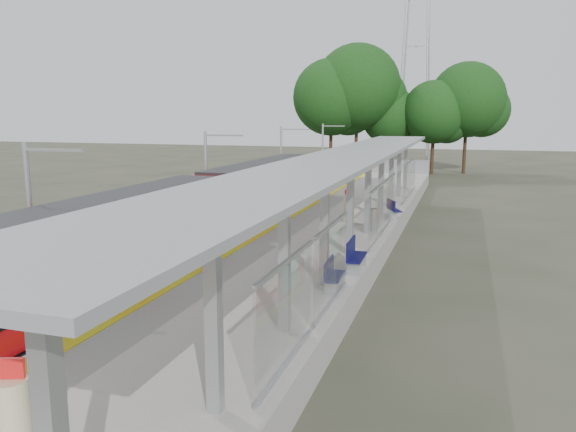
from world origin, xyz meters
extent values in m
cube|color=#59544C|center=(-4.50, 20.00, 0.12)|extent=(3.00, 70.00, 0.24)
cube|color=gray|center=(0.00, 20.00, 0.50)|extent=(6.00, 50.00, 1.00)
cube|color=yellow|center=(-2.55, 20.00, 1.01)|extent=(0.60, 50.00, 0.02)
cube|color=#9EA0A5|center=(0.00, 44.95, 1.60)|extent=(6.00, 0.10, 1.20)
cube|color=black|center=(-4.50, 8.86, 0.65)|extent=(2.50, 13.50, 0.70)
cube|color=#9E0B0E|center=(-4.50, 8.86, 2.25)|extent=(2.65, 13.50, 2.50)
cube|color=black|center=(-4.50, 8.86, 2.30)|extent=(2.72, 12.96, 1.20)
cube|color=black|center=(-4.50, 8.86, 3.55)|extent=(2.40, 12.82, 0.15)
cube|color=#0B766A|center=(-3.14, 8.86, 2.10)|extent=(0.04, 1.30, 2.00)
cylinder|color=black|center=(-4.50, 4.14, 0.35)|extent=(2.20, 0.70, 0.70)
cube|color=black|center=(-4.50, 22.96, 0.65)|extent=(2.50, 13.50, 0.70)
cube|color=#9E0B0E|center=(-4.50, 22.96, 2.25)|extent=(2.65, 13.50, 2.50)
cube|color=black|center=(-4.50, 22.96, 2.30)|extent=(2.72, 12.96, 1.20)
cube|color=black|center=(-4.50, 22.96, 3.55)|extent=(2.40, 12.82, 0.15)
cube|color=#0B766A|center=(-3.14, 22.96, 2.10)|extent=(0.04, 1.30, 2.00)
cylinder|color=black|center=(-4.50, 18.24, 0.35)|extent=(2.20, 0.70, 0.70)
cube|color=black|center=(-4.50, 15.91, 2.00)|extent=(2.30, 0.80, 2.40)
cube|color=#9EA0A5|center=(2.00, 2.00, 2.75)|extent=(0.25, 0.25, 3.50)
cube|color=#9EA0A5|center=(2.00, 6.00, 2.75)|extent=(0.25, 0.25, 3.50)
cube|color=#9EA0A5|center=(2.00, 10.00, 2.75)|extent=(0.25, 0.25, 3.50)
cube|color=#9EA0A5|center=(2.00, 14.00, 2.75)|extent=(0.25, 0.25, 3.50)
cube|color=#9EA0A5|center=(2.00, 18.00, 2.75)|extent=(0.25, 0.25, 3.50)
cube|color=#9EA0A5|center=(2.00, 22.00, 2.75)|extent=(0.25, 0.25, 3.50)
cube|color=#9EA0A5|center=(2.00, 26.00, 2.75)|extent=(0.25, 0.25, 3.50)
cube|color=#9EA0A5|center=(2.00, 30.00, 2.75)|extent=(0.25, 0.25, 3.50)
cube|color=#9EA0A5|center=(2.00, 34.00, 2.75)|extent=(0.25, 0.25, 3.50)
cube|color=gray|center=(1.60, 16.00, 4.58)|extent=(3.20, 38.00, 0.16)
cylinder|color=#9EA0A5|center=(0.05, 16.00, 4.50)|extent=(0.24, 38.00, 0.24)
cube|color=silver|center=(2.70, 4.00, 2.20)|extent=(0.05, 3.70, 2.20)
cube|color=silver|center=(2.70, 8.00, 2.20)|extent=(0.05, 3.70, 2.20)
cube|color=silver|center=(2.70, 16.00, 2.20)|extent=(0.05, 3.70, 2.20)
cube|color=silver|center=(2.70, 20.00, 2.20)|extent=(0.05, 3.70, 2.20)
cube|color=silver|center=(2.70, 28.00, 2.20)|extent=(0.05, 3.70, 2.20)
cube|color=silver|center=(2.70, 32.00, 2.20)|extent=(0.05, 3.70, 2.20)
cylinder|color=#382316|center=(-7.84, 52.77, 2.67)|extent=(0.36, 0.36, 5.35)
sphere|color=#144816|center=(-7.84, 52.77, 8.02)|extent=(8.13, 8.13, 8.13)
cylinder|color=#382316|center=(-5.27, 53.77, 3.01)|extent=(0.36, 0.36, 6.02)
sphere|color=#144816|center=(-5.27, 53.77, 9.03)|extent=(9.16, 9.16, 9.16)
cylinder|color=#382316|center=(-1.91, 55.27, 2.02)|extent=(0.36, 0.36, 4.04)
sphere|color=#144816|center=(-1.91, 55.27, 6.06)|extent=(6.14, 6.14, 6.14)
cylinder|color=#382316|center=(2.70, 54.49, 2.15)|extent=(0.36, 0.36, 4.31)
sphere|color=#144816|center=(2.70, 54.49, 6.46)|extent=(6.55, 6.55, 6.55)
cylinder|color=#382316|center=(5.92, 56.10, 2.57)|extent=(0.36, 0.36, 5.15)
sphere|color=#144816|center=(5.92, 56.10, 7.72)|extent=(7.82, 7.82, 7.82)
cylinder|color=#9EA0A5|center=(-6.30, 7.00, 2.70)|extent=(0.16, 0.16, 5.40)
cube|color=#9EA0A5|center=(-5.30, 7.00, 5.20)|extent=(2.00, 0.08, 0.08)
cylinder|color=#9EA0A5|center=(-6.30, 19.00, 2.70)|extent=(0.16, 0.16, 5.40)
cube|color=#9EA0A5|center=(-5.30, 19.00, 5.20)|extent=(2.00, 0.08, 0.08)
cylinder|color=#9EA0A5|center=(-6.30, 31.00, 2.70)|extent=(0.16, 0.16, 5.40)
cube|color=#9EA0A5|center=(-5.30, 31.00, 5.20)|extent=(2.00, 0.08, 0.08)
cylinder|color=#9EA0A5|center=(-6.30, 43.00, 2.70)|extent=(0.16, 0.16, 5.40)
cube|color=#9EA0A5|center=(-5.30, 43.00, 5.20)|extent=(2.00, 0.08, 0.08)
cube|color=#0F0F4D|center=(2.45, 9.53, 1.41)|extent=(0.47, 1.38, 0.05)
cube|color=#0F0F4D|center=(2.27, 9.53, 1.68)|extent=(0.12, 1.37, 0.50)
cube|color=#9EA0A5|center=(2.45, 8.98, 1.20)|extent=(0.37, 0.07, 0.40)
cube|color=#9EA0A5|center=(2.45, 10.07, 1.20)|extent=(0.37, 0.07, 0.40)
cube|color=#0F0F4D|center=(2.70, 11.76, 1.47)|extent=(0.52, 1.59, 0.06)
cube|color=#0F0F4D|center=(2.49, 11.76, 1.79)|extent=(0.11, 1.58, 0.58)
cube|color=#9EA0A5|center=(2.70, 11.13, 1.23)|extent=(0.42, 0.07, 0.46)
cube|color=#9EA0A5|center=(2.70, 12.39, 1.23)|extent=(0.42, 0.07, 0.46)
cube|color=#0F0F4D|center=(2.70, 22.14, 1.41)|extent=(0.93, 1.41, 0.05)
cube|color=#0F0F4D|center=(2.52, 22.14, 1.68)|extent=(0.61, 1.27, 0.50)
cube|color=#9EA0A5|center=(2.70, 21.59, 1.20)|extent=(0.35, 0.20, 0.40)
cube|color=#9EA0A5|center=(2.70, 22.69, 1.20)|extent=(0.35, 0.20, 0.40)
cube|color=red|center=(0.35, -0.85, 2.87)|extent=(0.40, 0.19, 0.28)
cylinder|color=beige|center=(0.67, 20.19, 1.69)|extent=(0.37, 0.37, 1.37)
cube|color=red|center=(0.67, 20.19, 2.51)|extent=(0.32, 0.13, 0.23)
cylinder|color=#9EA0A5|center=(2.19, 18.50, 1.52)|extent=(0.63, 0.63, 1.03)
camera|label=1|loc=(6.00, -6.40, 6.20)|focal=35.00mm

